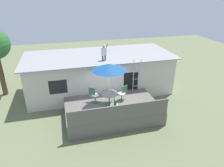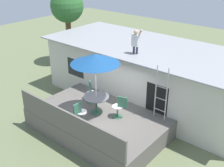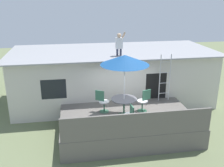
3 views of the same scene
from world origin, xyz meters
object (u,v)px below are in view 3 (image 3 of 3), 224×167
at_px(person_figure, 119,43).
at_px(patio_chair_near, 131,116).
at_px(patio_table, 124,102).
at_px(patio_chair_left, 103,101).
at_px(patio_chair_right, 144,101).
at_px(patio_umbrella, 125,60).
at_px(step_ladder, 165,78).

relative_size(person_figure, patio_chair_near, 1.21).
bearing_deg(patio_table, patio_chair_left, 146.74).
distance_m(person_figure, patio_chair_right, 2.99).
xyz_separation_m(patio_chair_right, patio_chair_near, (-0.88, -1.30, 0.00)).
xyz_separation_m(patio_umbrella, patio_chair_near, (0.05, -0.97, -1.89)).
bearing_deg(patio_umbrella, patio_chair_near, -87.22).
bearing_deg(step_ladder, patio_chair_near, -133.10).
distance_m(patio_table, patio_chair_left, 0.98).
relative_size(patio_table, patio_chair_right, 1.13).
height_order(patio_umbrella, person_figure, person_figure).
relative_size(patio_chair_left, patio_chair_right, 1.00).
bearing_deg(patio_chair_right, patio_chair_left, -26.04).
height_order(patio_table, patio_chair_near, patio_chair_near).
distance_m(person_figure, patio_chair_near, 3.91).
bearing_deg(person_figure, patio_chair_near, -93.24).
height_order(step_ladder, patio_chair_right, step_ladder).
height_order(patio_umbrella, patio_chair_right, patio_umbrella).
xyz_separation_m(person_figure, patio_chair_right, (0.69, -1.98, -2.14)).
distance_m(step_ladder, person_figure, 2.65).
relative_size(step_ladder, patio_chair_left, 2.39).
distance_m(patio_table, patio_umbrella, 1.76).
bearing_deg(person_figure, patio_table, -95.78).
relative_size(step_ladder, person_figure, 1.98).
bearing_deg(patio_chair_left, person_figure, 92.73).
bearing_deg(patio_chair_left, patio_umbrella, -0.00).
bearing_deg(person_figure, step_ladder, -27.09).
bearing_deg(patio_chair_near, patio_table, 0.00).
height_order(step_ladder, patio_chair_near, step_ladder).
bearing_deg(patio_chair_left, patio_chair_right, 26.38).
bearing_deg(patio_table, patio_umbrella, -147.99).
distance_m(patio_chair_right, patio_chair_near, 1.57).
xyz_separation_m(patio_umbrella, patio_chair_left, (-0.81, 0.53, -1.89)).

